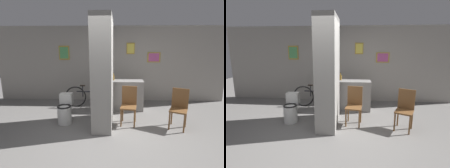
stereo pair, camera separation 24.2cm
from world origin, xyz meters
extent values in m
plane|color=slate|center=(0.00, 0.00, 0.00)|extent=(14.00, 14.00, 0.00)
cube|color=gray|center=(0.00, 2.63, 1.30)|extent=(8.00, 0.06, 2.60)
cube|color=#B79338|center=(-1.60, 2.58, 1.70)|extent=(0.36, 0.02, 0.48)
cube|color=#4C9959|center=(-1.60, 2.57, 1.70)|extent=(0.30, 0.01, 0.39)
cube|color=#B79338|center=(1.50, 2.58, 1.55)|extent=(0.44, 0.02, 0.34)
cube|color=#B24C8C|center=(1.50, 2.57, 1.55)|extent=(0.36, 0.01, 0.28)
cube|color=#B79338|center=(0.70, 2.58, 1.85)|extent=(0.28, 0.02, 0.38)
cube|color=#E0CC4C|center=(0.70, 2.57, 1.85)|extent=(0.23, 0.01, 0.31)
cube|color=gray|center=(-0.08, 0.61, 1.30)|extent=(0.44, 1.22, 2.60)
cylinder|color=black|center=(-0.31, 0.36, 1.55)|extent=(0.03, 0.40, 0.40)
cylinder|color=red|center=(-0.33, 0.36, 1.55)|extent=(0.01, 0.07, 0.07)
cube|color=gray|center=(0.36, 1.67, 0.46)|extent=(1.36, 0.44, 0.91)
cylinder|color=silver|center=(-1.07, 0.62, 0.22)|extent=(0.35, 0.35, 0.44)
torus|color=black|center=(-1.07, 0.62, 0.45)|extent=(0.34, 0.34, 0.04)
cube|color=silver|center=(-1.07, 0.85, 0.58)|extent=(0.32, 0.20, 0.29)
cylinder|color=brown|center=(0.36, 0.48, 0.22)|extent=(0.04, 0.04, 0.43)
cylinder|color=brown|center=(0.68, 0.43, 0.22)|extent=(0.04, 0.04, 0.43)
cylinder|color=brown|center=(0.41, 0.80, 0.22)|extent=(0.04, 0.04, 0.43)
cylinder|color=brown|center=(0.73, 0.75, 0.22)|extent=(0.04, 0.04, 0.43)
cube|color=brown|center=(0.54, 0.62, 0.45)|extent=(0.43, 0.43, 0.04)
cube|color=brown|center=(0.57, 0.79, 0.71)|extent=(0.38, 0.09, 0.48)
cylinder|color=brown|center=(1.49, 0.35, 0.22)|extent=(0.04, 0.04, 0.43)
cylinder|color=brown|center=(1.78, 0.21, 0.22)|extent=(0.04, 0.04, 0.43)
cylinder|color=brown|center=(1.63, 0.65, 0.22)|extent=(0.04, 0.04, 0.43)
cylinder|color=brown|center=(1.92, 0.51, 0.22)|extent=(0.04, 0.04, 0.43)
cube|color=brown|center=(1.71, 0.43, 0.45)|extent=(0.50, 0.50, 0.04)
cube|color=brown|center=(1.78, 0.59, 0.71)|extent=(0.35, 0.19, 0.48)
torus|color=black|center=(-1.08, 1.85, 0.34)|extent=(0.68, 0.04, 0.68)
torus|color=black|center=(-0.14, 1.85, 0.34)|extent=(0.68, 0.04, 0.68)
cylinder|color=black|center=(-0.61, 1.85, 0.51)|extent=(0.86, 0.04, 0.04)
cylinder|color=black|center=(-0.84, 1.85, 0.51)|extent=(0.03, 0.03, 0.35)
cylinder|color=black|center=(-0.19, 1.85, 0.51)|extent=(0.03, 0.03, 0.32)
cube|color=black|center=(-0.84, 1.85, 0.71)|extent=(0.16, 0.06, 0.04)
cylinder|color=#262626|center=(-0.19, 1.85, 0.67)|extent=(0.03, 0.42, 0.03)
cylinder|color=olive|center=(0.13, 1.74, 0.99)|extent=(0.07, 0.07, 0.16)
cylinder|color=olive|center=(0.13, 1.74, 1.10)|extent=(0.03, 0.03, 0.07)
sphere|color=#333333|center=(0.13, 1.74, 1.15)|extent=(0.03, 0.03, 0.03)
camera|label=1|loc=(0.28, -3.50, 1.94)|focal=28.00mm
camera|label=2|loc=(0.52, -3.48, 1.94)|focal=28.00mm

